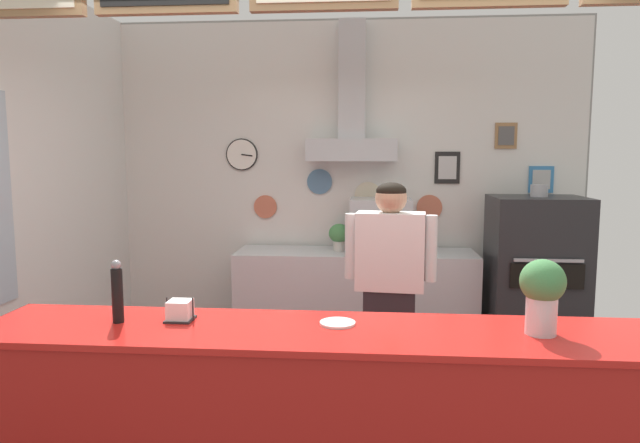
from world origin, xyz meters
TOP-DOWN VIEW (x-y plane):
  - back_wall_assembly at (0.00, 2.26)m, footprint 4.42×2.89m
  - service_counter at (0.00, -0.50)m, footprint 3.18×0.61m
  - back_prep_counter at (0.10, 2.05)m, footprint 2.14×0.58m
  - pizza_oven at (1.62, 1.83)m, footprint 0.76×0.64m
  - shop_worker at (0.36, 0.75)m, footprint 0.61×0.26m
  - espresso_machine at (0.32, 2.02)m, footprint 0.54×0.51m
  - potted_sage at (0.61, 2.09)m, footprint 0.18×0.18m
  - potted_basil at (-0.05, 2.07)m, footprint 0.19×0.19m
  - basil_vase at (0.98, -0.49)m, footprint 0.20×0.20m
  - pepper_grinder at (-0.96, -0.47)m, footprint 0.05×0.05m
  - condiment_plate at (0.07, -0.42)m, footprint 0.17×0.17m
  - napkin_holder at (-0.68, -0.42)m, footprint 0.14×0.13m

SIDE VIEW (x-z plane):
  - back_prep_counter at x=0.10m, z-range -0.01..0.91m
  - service_counter at x=0.00m, z-range 0.00..1.00m
  - pizza_oven at x=1.62m, z-range -0.05..1.49m
  - shop_worker at x=0.36m, z-range 0.06..1.67m
  - condiment_plate at x=0.07m, z-range 1.00..1.01m
  - potted_sage at x=0.61m, z-range 0.93..1.14m
  - napkin_holder at x=-0.68m, z-range 0.99..1.10m
  - potted_basil at x=-0.05m, z-range 0.94..1.18m
  - pepper_grinder at x=-0.96m, z-range 1.00..1.30m
  - espresso_machine at x=0.32m, z-range 0.91..1.39m
  - basil_vase at x=0.98m, z-range 1.01..1.35m
  - back_wall_assembly at x=0.00m, z-range 0.11..3.14m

